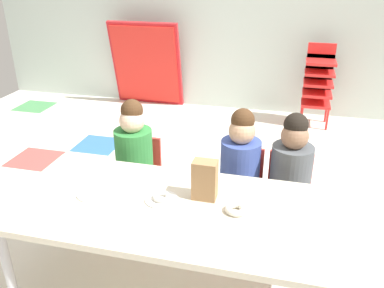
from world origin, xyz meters
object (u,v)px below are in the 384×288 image
Objects in this scene: seated_child_near_camera at (134,151)px; seated_child_far_right at (291,168)px; craft_table at (180,214)px; paper_plate_center_table at (93,194)px; seated_child_middle_seat at (240,162)px; kid_chair_red_stack at (318,81)px; folded_activity_table at (146,65)px; donut_powdered_loose at (236,209)px; paper_bag_brown at (205,180)px; paper_plate_near_edge at (162,199)px; donut_powdered_on_plate at (162,197)px.

seated_child_near_camera is 1.06m from seated_child_far_right.
craft_table is 0.50m from paper_plate_center_table.
seated_child_middle_seat reaches higher than kid_chair_red_stack.
folded_activity_table is 3.46m from donut_powdered_loose.
seated_child_far_right is 0.70m from paper_bag_brown.
paper_plate_near_edge is (-0.91, -2.89, 0.07)m from kid_chair_red_stack.
seated_child_near_camera is at bearing 123.34° from donut_powdered_on_plate.
paper_plate_near_edge is at bearing 162.09° from craft_table.
seated_child_middle_seat is 1.00× the size of seated_child_far_right.
seated_child_far_right is 0.90m from paper_plate_near_edge.
paper_bag_brown is at bearing -40.27° from seated_child_near_camera.
craft_table is 2.01× the size of seated_child_far_right.
seated_child_near_camera reaches higher than kid_chair_red_stack.
folded_activity_table reaches higher than craft_table.
donut_powdered_loose reaches higher than paper_plate_near_edge.
donut_powdered_on_plate is at bearing -107.58° from kid_chair_red_stack.
paper_plate_near_edge reaches higher than craft_table.
paper_plate_near_edge is 0.40m from donut_powdered_loose.
paper_bag_brown is at bearing -103.95° from kid_chair_red_stack.
paper_plate_near_edge is 0.39m from paper_plate_center_table.
craft_table is 8.40× the size of paper_bag_brown.
paper_bag_brown is 2.22× the size of donut_powdered_on_plate.
paper_plate_center_table is at bearing -88.98° from seated_child_near_camera.
donut_powdered_on_plate reaches higher than craft_table.
paper_plate_center_table is 0.79m from donut_powdered_loose.
seated_child_near_camera is 1.00× the size of kid_chair_red_stack.
seated_child_middle_seat is (0.23, 0.64, 0.01)m from craft_table.
donut_powdered_loose is at bearing -1.81° from donut_powdered_on_plate.
kid_chair_red_stack is 2.89m from paper_bag_brown.
paper_bag_brown is (0.10, 0.12, 0.15)m from craft_table.
donut_powdered_on_plate is at bearing 162.09° from craft_table.
seated_child_near_camera reaches higher than paper_plate_near_edge.
folded_activity_table reaches higher than seated_child_far_right.
craft_table is 0.82m from seated_child_near_camera.
craft_table is at bearing -17.91° from donut_powdered_on_plate.
seated_child_near_camera reaches higher than donut_powdered_on_plate.
seated_child_far_right is 4.17× the size of paper_bag_brown.
paper_plate_center_table is (-0.38, -0.03, 0.00)m from paper_plate_near_edge.
seated_child_far_right is 0.84× the size of folded_activity_table.
paper_plate_center_table is 1.55× the size of donut_powdered_loose.
craft_table is at bearing -17.91° from paper_plate_near_edge.
folded_activity_table is at bearing 175.51° from kid_chair_red_stack.
paper_plate_center_table is at bearing -178.40° from donut_powdered_loose.
craft_table is 10.27× the size of paper_plate_near_edge.
paper_plate_center_table is (-0.50, 0.00, 0.05)m from craft_table.
folded_activity_table is at bearing 115.50° from paper_bag_brown.
seated_child_middle_seat is 7.92× the size of donut_powdered_loose.
donut_powdered_loose is (0.79, 0.02, 0.01)m from paper_plate_center_table.
paper_plate_center_table is at bearing -148.85° from seated_child_far_right.
kid_chair_red_stack is at bearing 66.03° from paper_plate_center_table.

